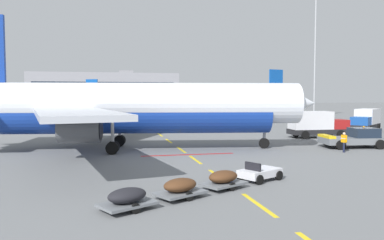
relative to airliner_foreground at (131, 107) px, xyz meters
name	(u,v)px	position (x,y,z in m)	size (l,w,h in m)	color
ground	(313,131)	(26.45, 13.82, -3.95)	(400.00, 400.00, 0.00)	slate
apron_paint_markings	(160,135)	(4.45, 12.62, -3.95)	(8.00, 98.93, 0.01)	yellow
airliner_foreground	(131,107)	(0.00, 0.00, 0.00)	(34.78, 34.24, 12.20)	silver
pushback_tug	(355,138)	(21.18, -3.22, -3.05)	(6.29, 3.75, 2.08)	slate
airliner_mid_left	(58,103)	(-15.10, 77.82, -0.89)	(25.82, 24.48, 9.47)	white
airliner_far_center	(234,101)	(27.96, 52.84, -0.18)	(32.79, 31.88, 11.65)	silver
catering_truck	(366,120)	(33.44, 11.65, -2.30)	(6.93, 6.29, 3.14)	black
fuel_service_truck	(316,124)	(22.21, 5.65, -2.30)	(7.08, 2.87, 3.14)	black
baggage_train	(203,183)	(2.48, -17.11, -3.42)	(10.88, 6.84, 1.14)	silver
ground_crew_worker	(344,141)	(18.19, -5.85, -2.93)	(0.33, 0.71, 1.78)	#191E38
apron_light_mast_far	(315,40)	(41.88, 40.23, 12.97)	(1.80, 1.80, 27.54)	slate
terminal_satellite	(105,90)	(-2.24, 142.00, 3.39)	(62.27, 26.90, 16.24)	gray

